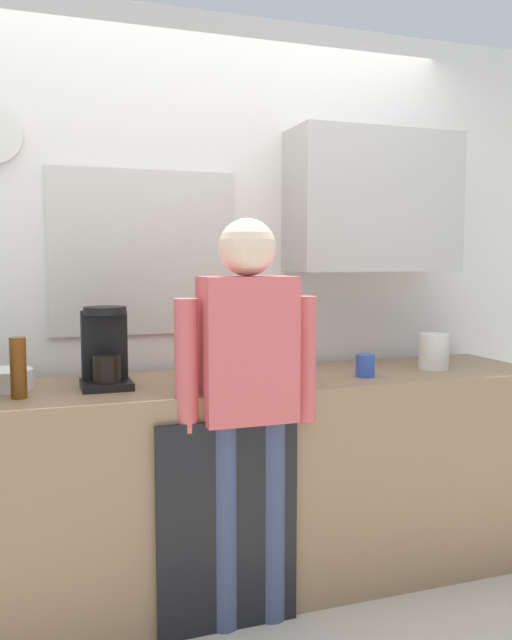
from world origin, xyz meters
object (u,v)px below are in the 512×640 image
coffee_maker (105,351)px  bottle_amber_beer (18,368)px  cup_white_mug (91,368)px  person_at_sink (247,388)px  cup_blue_mug (365,366)px  mixing_bowl (4,380)px  storage_canister (434,351)px  bottle_red_vinegar (262,353)px

coffee_maker → bottle_amber_beer: bearing=-161.0°
coffee_maker → cup_white_mug: (-0.04, 0.22, -0.10)m
cup_white_mug → person_at_sink: person_at_sink is taller
cup_blue_mug → mixing_bowl: bearing=172.0°
storage_canister → person_at_sink: (-1.01, -0.25, -0.06)m
coffee_maker → bottle_red_vinegar: size_ratio=1.50×
bottle_amber_beer → storage_canister: bearing=1.8°
cup_white_mug → cup_blue_mug: bearing=-17.0°
bottle_red_vinegar → cup_blue_mug: 0.46m
coffee_maker → storage_canister: bearing=-2.1°
bottle_red_vinegar → cup_white_mug: 0.75m
cup_white_mug → mixing_bowl: bearing=-158.0°
bottle_amber_beer → person_at_sink: (0.84, -0.19, -0.09)m
bottle_amber_beer → coffee_maker: bearing=19.0°
storage_canister → cup_white_mug: bearing=169.9°
coffee_maker → bottle_amber_beer: size_ratio=1.43×
cup_blue_mug → cup_white_mug: cup_blue_mug is taller
mixing_bowl → person_at_sink: person_at_sink is taller
storage_canister → bottle_amber_beer: bearing=-178.2°
cup_blue_mug → storage_canister: (0.40, 0.07, 0.03)m
storage_canister → cup_blue_mug: bearing=-169.6°
bottle_red_vinegar → storage_canister: size_ratio=1.29×
coffee_maker → bottle_red_vinegar: (0.67, -0.01, -0.04)m
cup_white_mug → person_at_sink: 0.76m
bottle_red_vinegar → storage_canister: (0.84, -0.05, -0.03)m
cup_blue_mug → bottle_red_vinegar: bearing=164.4°
coffee_maker → cup_white_mug: size_ratio=3.47×
coffee_maker → storage_canister: (1.52, -0.05, -0.06)m
coffee_maker → storage_canister: size_ratio=1.94×
mixing_bowl → coffee_maker: bearing=-12.1°
cup_blue_mug → storage_canister: storage_canister is taller
coffee_maker → bottle_red_vinegar: coffee_maker is taller
storage_canister → person_at_sink: bearing=-166.1°
bottle_red_vinegar → storage_canister: bearing=-3.3°
bottle_amber_beer → cup_white_mug: bearing=49.4°
coffee_maker → cup_blue_mug: (1.11, -0.13, -0.10)m
cup_blue_mug → storage_canister: bearing=10.4°
bottle_amber_beer → bottle_red_vinegar: bearing=6.1°
person_at_sink → cup_blue_mug: bearing=26.9°
coffee_maker → mixing_bowl: 0.41m
cup_blue_mug → mixing_bowl: cup_blue_mug is taller
coffee_maker → mixing_bowl: coffee_maker is taller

